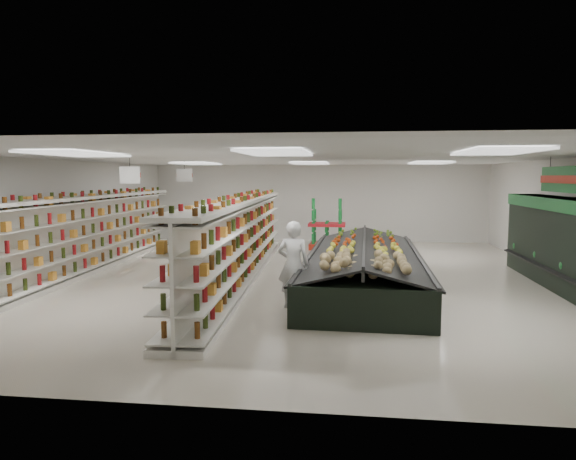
# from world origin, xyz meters

# --- Properties ---
(floor) EXTENTS (16.00, 16.00, 0.00)m
(floor) POSITION_xyz_m (0.00, 0.00, 0.00)
(floor) COLOR beige
(floor) RESTS_ON ground
(ceiling) EXTENTS (14.00, 16.00, 0.02)m
(ceiling) POSITION_xyz_m (0.00, 0.00, 3.20)
(ceiling) COLOR white
(ceiling) RESTS_ON wall_back
(wall_back) EXTENTS (14.00, 0.02, 3.20)m
(wall_back) POSITION_xyz_m (0.00, 8.00, 1.60)
(wall_back) COLOR white
(wall_back) RESTS_ON floor
(wall_front) EXTENTS (14.00, 0.02, 3.20)m
(wall_front) POSITION_xyz_m (0.00, -8.00, 1.60)
(wall_front) COLOR white
(wall_front) RESTS_ON floor
(wall_left) EXTENTS (0.02, 16.00, 3.20)m
(wall_left) POSITION_xyz_m (-7.00, 0.00, 1.60)
(wall_left) COLOR white
(wall_left) RESTS_ON floor
(wall_right) EXTENTS (0.02, 16.00, 3.20)m
(wall_right) POSITION_xyz_m (7.00, 0.00, 1.60)
(wall_right) COLOR white
(wall_right) RESTS_ON floor
(aisle_sign_near) EXTENTS (0.52, 0.06, 0.75)m
(aisle_sign_near) POSITION_xyz_m (-3.80, -2.00, 2.75)
(aisle_sign_near) COLOR white
(aisle_sign_near) RESTS_ON ceiling
(aisle_sign_far) EXTENTS (0.52, 0.06, 0.75)m
(aisle_sign_far) POSITION_xyz_m (-3.80, 2.00, 2.75)
(aisle_sign_far) COLOR white
(aisle_sign_far) RESTS_ON ceiling
(hortifruti_banner) EXTENTS (0.12, 3.20, 0.95)m
(hortifruti_banner) POSITION_xyz_m (6.25, -1.50, 2.65)
(hortifruti_banner) COLOR #1C6A2E
(hortifruti_banner) RESTS_ON ceiling
(gondola_left) EXTENTS (1.44, 12.58, 2.18)m
(gondola_left) POSITION_xyz_m (-6.13, -0.24, 1.00)
(gondola_left) COLOR silver
(gondola_left) RESTS_ON floor
(gondola_center) EXTENTS (1.53, 12.26, 2.12)m
(gondola_center) POSITION_xyz_m (-1.50, -0.41, 0.97)
(gondola_center) COLOR silver
(gondola_center) RESTS_ON floor
(produce_island) EXTENTS (3.03, 7.83, 1.16)m
(produce_island) POSITION_xyz_m (1.75, -0.96, 0.53)
(produce_island) COLOR black
(produce_island) RESTS_ON floor
(soda_endcap) EXTENTS (1.37, 0.93, 1.74)m
(soda_endcap) POSITION_xyz_m (0.52, 5.47, 0.84)
(soda_endcap) COLOR #B32514
(soda_endcap) RESTS_ON floor
(shopper_main) EXTENTS (0.66, 0.43, 1.81)m
(shopper_main) POSITION_xyz_m (0.24, -3.25, 0.91)
(shopper_main) COLOR silver
(shopper_main) RESTS_ON floor
(shopper_background) EXTENTS (0.56, 0.83, 1.63)m
(shopper_background) POSITION_xyz_m (-4.20, 4.72, 0.81)
(shopper_background) COLOR #94805B
(shopper_background) RESTS_ON floor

